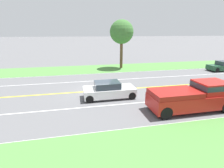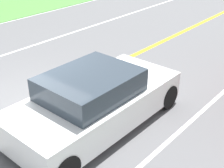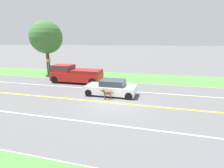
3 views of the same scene
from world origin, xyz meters
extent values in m
plane|color=#5B5B5E|center=(0.00, 0.00, 0.00)|extent=(400.00, 400.00, 0.00)
cube|color=yellow|center=(0.00, 0.00, 0.00)|extent=(0.18, 160.00, 0.01)
cube|color=white|center=(1.88, 0.68, 0.51)|extent=(1.84, 4.22, 0.69)
cube|color=#2D3842|center=(1.88, 0.51, 1.11)|extent=(1.58, 2.02, 0.50)
cylinder|color=black|center=(2.71, 2.39, 0.31)|extent=(0.22, 0.61, 0.61)
cylinder|color=black|center=(1.05, 2.39, 0.31)|extent=(0.22, 0.61, 0.61)
cylinder|color=black|center=(1.05, -1.03, 0.31)|extent=(0.22, 0.61, 0.61)
ellipsoid|color=brown|center=(0.73, 0.64, 0.54)|extent=(0.31, 0.65, 0.29)
cylinder|color=brown|center=(0.77, 0.87, 0.20)|extent=(0.07, 0.07, 0.39)
cylinder|color=brown|center=(0.84, 0.44, 0.20)|extent=(0.07, 0.07, 0.39)
cylinder|color=brown|center=(0.63, 0.84, 0.20)|extent=(0.07, 0.07, 0.39)
cylinder|color=brown|center=(0.70, 0.41, 0.20)|extent=(0.07, 0.07, 0.39)
cylinder|color=brown|center=(0.69, 0.90, 0.65)|extent=(0.16, 0.19, 0.17)
sphere|color=brown|center=(0.67, 1.01, 0.71)|extent=(0.25, 0.25, 0.21)
ellipsoid|color=#331E14|center=(0.64, 1.15, 0.69)|extent=(0.11, 0.11, 0.08)
cone|color=#55301C|center=(0.73, 1.01, 0.79)|extent=(0.08, 0.08, 0.10)
cone|color=#55301C|center=(0.61, 0.99, 0.79)|extent=(0.08, 0.08, 0.10)
cylinder|color=brown|center=(0.81, 0.23, 0.58)|extent=(0.09, 0.24, 0.23)
camera|label=1|loc=(15.32, -2.00, 5.28)|focal=28.00mm
camera|label=2|loc=(6.09, -3.65, 4.23)|focal=50.00mm
camera|label=3|loc=(-12.10, -3.19, 4.53)|focal=28.00mm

